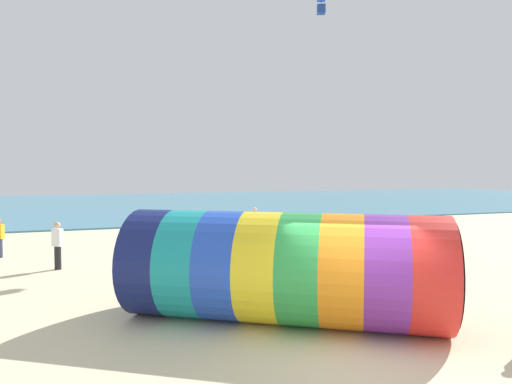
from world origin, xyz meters
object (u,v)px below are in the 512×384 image
(giant_inflatable_tube, at_px, (284,268))
(kite_blue_box, at_px, (321,3))
(bystander_mid_beach, at_px, (255,224))
(bystander_near_water, at_px, (58,245))

(giant_inflatable_tube, xyz_separation_m, kite_blue_box, (6.82, 11.54, 10.95))
(giant_inflatable_tube, bearing_deg, bystander_mid_beach, 74.50)
(giant_inflatable_tube, height_order, bystander_near_water, giant_inflatable_tube)
(bystander_mid_beach, bearing_deg, giant_inflatable_tube, -105.50)
(giant_inflatable_tube, bearing_deg, kite_blue_box, 59.42)
(kite_blue_box, distance_m, bystander_mid_beach, 11.91)
(bystander_near_water, xyz_separation_m, bystander_mid_beach, (8.91, 3.62, 0.01))
(kite_blue_box, distance_m, bystander_near_water, 17.23)
(kite_blue_box, height_order, bystander_mid_beach, kite_blue_box)
(bystander_near_water, height_order, bystander_mid_beach, bystander_mid_beach)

